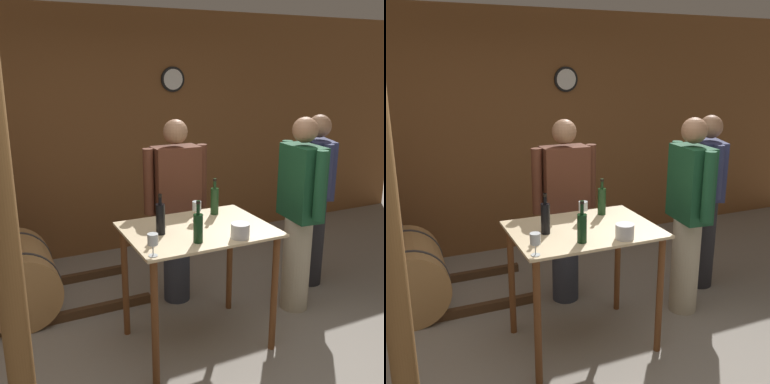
{
  "view_description": "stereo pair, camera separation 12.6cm",
  "coord_description": "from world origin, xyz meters",
  "views": [
    {
      "loc": [
        -1.4,
        -2.34,
        2.09
      ],
      "look_at": [
        -0.04,
        0.55,
        1.19
      ],
      "focal_mm": 42.0,
      "sensor_mm": 36.0,
      "label": 1
    },
    {
      "loc": [
        -1.28,
        -2.39,
        2.09
      ],
      "look_at": [
        -0.04,
        0.55,
        1.19
      ],
      "focal_mm": 42.0,
      "sensor_mm": 36.0,
      "label": 2
    }
  ],
  "objects": [
    {
      "name": "wine_glass_near_center",
      "position": [
        0.02,
        0.6,
        1.06
      ],
      "size": [
        0.07,
        0.07,
        0.15
      ],
      "color": "silver",
      "rests_on": "tasting_table"
    },
    {
      "name": "ice_bucket",
      "position": [
        0.14,
        0.15,
        1.0
      ],
      "size": [
        0.13,
        0.13,
        0.1
      ],
      "color": "silver",
      "rests_on": "tasting_table"
    },
    {
      "name": "wine_bottle_far_left",
      "position": [
        -0.33,
        0.45,
        1.06
      ],
      "size": [
        0.07,
        0.07,
        0.29
      ],
      "color": "black",
      "rests_on": "tasting_table"
    },
    {
      "name": "tasting_table",
      "position": [
        -0.04,
        0.45,
        0.77
      ],
      "size": [
        1.06,
        0.78,
        0.94
      ],
      "color": "beige",
      "rests_on": "ground_plane"
    },
    {
      "name": "back_wall",
      "position": [
        0.0,
        2.55,
        1.35
      ],
      "size": [
        8.4,
        0.08,
        2.7
      ],
      "color": "brown",
      "rests_on": "ground_plane"
    },
    {
      "name": "ground_plane",
      "position": [
        0.0,
        0.0,
        0.0
      ],
      "size": [
        14.0,
        14.0,
        0.0
      ],
      "primitive_type": "plane",
      "color": "gray"
    },
    {
      "name": "person_host",
      "position": [
        1.41,
        0.88,
        0.88
      ],
      "size": [
        0.34,
        0.56,
        1.67
      ],
      "color": "#232328",
      "rests_on": "ground_plane"
    },
    {
      "name": "person_visitor_bearded",
      "position": [
        0.97,
        0.55,
        0.9
      ],
      "size": [
        0.25,
        0.59,
        1.7
      ],
      "color": "#B7AD93",
      "rests_on": "ground_plane"
    },
    {
      "name": "person_visitor_with_scarf",
      "position": [
        0.08,
        1.13,
        0.88
      ],
      "size": [
        0.59,
        0.24,
        1.66
      ],
      "color": "#333847",
      "rests_on": "ground_plane"
    },
    {
      "name": "wine_bottle_center",
      "position": [
        0.22,
        0.69,
        1.06
      ],
      "size": [
        0.07,
        0.07,
        0.29
      ],
      "color": "#193819",
      "rests_on": "tasting_table"
    },
    {
      "name": "wooden_post",
      "position": [
        -1.35,
        0.21,
        1.35
      ],
      "size": [
        0.16,
        0.16,
        2.7
      ],
      "color": "brown",
      "rests_on": "ground_plane"
    },
    {
      "name": "wine_bottle_left",
      "position": [
        -0.16,
        0.2,
        1.05
      ],
      "size": [
        0.07,
        0.07,
        0.29
      ],
      "color": "black",
      "rests_on": "tasting_table"
    },
    {
      "name": "wine_glass_near_left",
      "position": [
        -0.51,
        0.12,
        1.05
      ],
      "size": [
        0.07,
        0.07,
        0.15
      ],
      "color": "silver",
      "rests_on": "tasting_table"
    }
  ]
}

